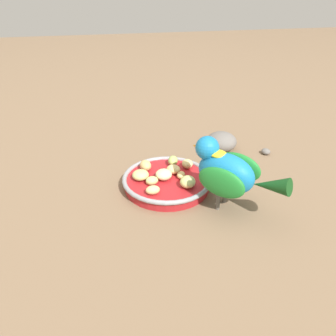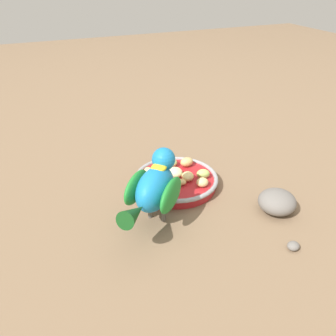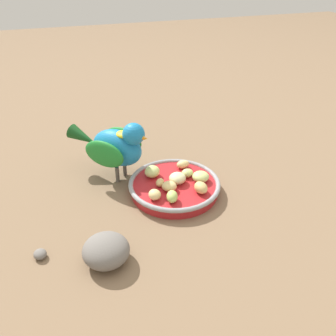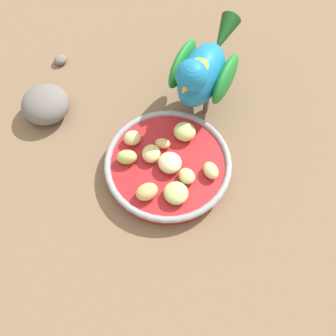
{
  "view_description": "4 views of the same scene",
  "coord_description": "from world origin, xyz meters",
  "px_view_note": "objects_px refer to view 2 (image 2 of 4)",
  "views": [
    {
      "loc": [
        0.11,
        0.7,
        0.47
      ],
      "look_at": [
        -0.01,
        0.01,
        0.06
      ],
      "focal_mm": 39.86,
      "sensor_mm": 36.0,
      "label": 1
    },
    {
      "loc": [
        -0.68,
        0.29,
        0.49
      ],
      "look_at": [
        -0.02,
        0.01,
        0.06
      ],
      "focal_mm": 38.05,
      "sensor_mm": 36.0,
      "label": 2
    },
    {
      "loc": [
        -0.22,
        -0.65,
        0.48
      ],
      "look_at": [
        -0.02,
        -0.0,
        0.06
      ],
      "focal_mm": 38.84,
      "sensor_mm": 36.0,
      "label": 3
    },
    {
      "loc": [
        0.28,
        -0.12,
        0.57
      ],
      "look_at": [
        0.01,
        -0.02,
        0.04
      ],
      "focal_mm": 41.96,
      "sensor_mm": 36.0,
      "label": 4
    }
  ],
  "objects_px": {
    "apple_piece_0": "(176,173)",
    "rock_large": "(277,202)",
    "apple_piece_2": "(203,174)",
    "apple_piece_6": "(202,182)",
    "apple_piece_8": "(188,176)",
    "apple_piece_5": "(181,182)",
    "apple_piece_4": "(166,185)",
    "apple_piece_9": "(170,162)",
    "apple_piece_3": "(187,162)",
    "apple_piece_1": "(165,169)",
    "parrot": "(154,188)",
    "pebble_0": "(293,246)",
    "feeding_bowl": "(176,181)",
    "apple_piece_7": "(149,171)"
  },
  "relations": [
    {
      "from": "apple_piece_0",
      "to": "rock_large",
      "type": "height_order",
      "value": "rock_large"
    },
    {
      "from": "apple_piece_0",
      "to": "apple_piece_2",
      "type": "height_order",
      "value": "same"
    },
    {
      "from": "apple_piece_6",
      "to": "apple_piece_8",
      "type": "relative_size",
      "value": 0.88
    },
    {
      "from": "apple_piece_5",
      "to": "apple_piece_8",
      "type": "height_order",
      "value": "apple_piece_8"
    },
    {
      "from": "apple_piece_2",
      "to": "apple_piece_6",
      "type": "xyz_separation_m",
      "value": [
        -0.03,
        0.02,
        -0.0
      ]
    },
    {
      "from": "apple_piece_4",
      "to": "apple_piece_8",
      "type": "xyz_separation_m",
      "value": [
        0.02,
        -0.06,
        -0.0
      ]
    },
    {
      "from": "apple_piece_0",
      "to": "apple_piece_8",
      "type": "height_order",
      "value": "apple_piece_0"
    },
    {
      "from": "apple_piece_4",
      "to": "apple_piece_9",
      "type": "bearing_deg",
      "value": -27.03
    },
    {
      "from": "apple_piece_3",
      "to": "apple_piece_9",
      "type": "relative_size",
      "value": 0.91
    },
    {
      "from": "apple_piece_1",
      "to": "parrot",
      "type": "bearing_deg",
      "value": 150.09
    },
    {
      "from": "apple_piece_3",
      "to": "parrot",
      "type": "height_order",
      "value": "parrot"
    },
    {
      "from": "parrot",
      "to": "pebble_0",
      "type": "height_order",
      "value": "parrot"
    },
    {
      "from": "apple_piece_1",
      "to": "pebble_0",
      "type": "distance_m",
      "value": 0.35
    },
    {
      "from": "feeding_bowl",
      "to": "pebble_0",
      "type": "distance_m",
      "value": 0.31
    },
    {
      "from": "feeding_bowl",
      "to": "apple_piece_1",
      "type": "xyz_separation_m",
      "value": [
        0.04,
        0.01,
        0.02
      ]
    },
    {
      "from": "apple_piece_4",
      "to": "pebble_0",
      "type": "bearing_deg",
      "value": -147.43
    },
    {
      "from": "apple_piece_3",
      "to": "apple_piece_7",
      "type": "xyz_separation_m",
      "value": [
        -0.0,
        0.11,
        -0.0
      ]
    },
    {
      "from": "apple_piece_2",
      "to": "apple_piece_9",
      "type": "relative_size",
      "value": 0.84
    },
    {
      "from": "apple_piece_6",
      "to": "apple_piece_8",
      "type": "height_order",
      "value": "same"
    },
    {
      "from": "apple_piece_3",
      "to": "apple_piece_6",
      "type": "bearing_deg",
      "value": 176.06
    },
    {
      "from": "apple_piece_6",
      "to": "apple_piece_7",
      "type": "height_order",
      "value": "apple_piece_6"
    },
    {
      "from": "apple_piece_3",
      "to": "rock_large",
      "type": "bearing_deg",
      "value": -152.73
    },
    {
      "from": "apple_piece_1",
      "to": "apple_piece_4",
      "type": "height_order",
      "value": "apple_piece_4"
    },
    {
      "from": "apple_piece_5",
      "to": "apple_piece_8",
      "type": "relative_size",
      "value": 0.78
    },
    {
      "from": "apple_piece_2",
      "to": "apple_piece_1",
      "type": "bearing_deg",
      "value": 50.16
    },
    {
      "from": "apple_piece_5",
      "to": "rock_large",
      "type": "xyz_separation_m",
      "value": [
        -0.15,
        -0.17,
        -0.01
      ]
    },
    {
      "from": "rock_large",
      "to": "parrot",
      "type": "bearing_deg",
      "value": 75.04
    },
    {
      "from": "apple_piece_4",
      "to": "apple_piece_9",
      "type": "xyz_separation_m",
      "value": [
        0.1,
        -0.05,
        -0.0
      ]
    },
    {
      "from": "apple_piece_0",
      "to": "rock_large",
      "type": "relative_size",
      "value": 0.46
    },
    {
      "from": "apple_piece_1",
      "to": "apple_piece_6",
      "type": "xyz_separation_m",
      "value": [
        -0.09,
        -0.06,
        0.0
      ]
    },
    {
      "from": "parrot",
      "to": "pebble_0",
      "type": "relative_size",
      "value": 7.0
    },
    {
      "from": "apple_piece_0",
      "to": "apple_piece_5",
      "type": "distance_m",
      "value": 0.04
    },
    {
      "from": "apple_piece_0",
      "to": "apple_piece_7",
      "type": "distance_m",
      "value": 0.07
    },
    {
      "from": "apple_piece_4",
      "to": "apple_piece_6",
      "type": "xyz_separation_m",
      "value": [
        -0.02,
        -0.08,
        -0.0
      ]
    },
    {
      "from": "feeding_bowl",
      "to": "apple_piece_4",
      "type": "bearing_deg",
      "value": 132.73
    },
    {
      "from": "parrot",
      "to": "rock_large",
      "type": "bearing_deg",
      "value": -60.49
    },
    {
      "from": "apple_piece_2",
      "to": "pebble_0",
      "type": "height_order",
      "value": "apple_piece_2"
    },
    {
      "from": "apple_piece_0",
      "to": "pebble_0",
      "type": "relative_size",
      "value": 1.5
    },
    {
      "from": "apple_piece_1",
      "to": "apple_piece_7",
      "type": "relative_size",
      "value": 0.92
    },
    {
      "from": "apple_piece_6",
      "to": "apple_piece_0",
      "type": "bearing_deg",
      "value": 35.44
    },
    {
      "from": "apple_piece_9",
      "to": "apple_piece_8",
      "type": "bearing_deg",
      "value": -169.99
    },
    {
      "from": "parrot",
      "to": "apple_piece_2",
      "type": "bearing_deg",
      "value": -17.45
    },
    {
      "from": "apple_piece_6",
      "to": "feeding_bowl",
      "type": "bearing_deg",
      "value": 36.19
    },
    {
      "from": "apple_piece_1",
      "to": "apple_piece_3",
      "type": "height_order",
      "value": "apple_piece_3"
    },
    {
      "from": "feeding_bowl",
      "to": "apple_piece_4",
      "type": "xyz_separation_m",
      "value": [
        -0.04,
        0.04,
        0.02
      ]
    },
    {
      "from": "apple_piece_0",
      "to": "parrot",
      "type": "distance_m",
      "value": 0.16
    },
    {
      "from": "apple_piece_6",
      "to": "parrot",
      "type": "bearing_deg",
      "value": 110.55
    },
    {
      "from": "apple_piece_0",
      "to": "apple_piece_3",
      "type": "distance_m",
      "value": 0.06
    },
    {
      "from": "feeding_bowl",
      "to": "apple_piece_7",
      "type": "distance_m",
      "value": 0.07
    },
    {
      "from": "feeding_bowl",
      "to": "apple_piece_8",
      "type": "distance_m",
      "value": 0.03
    }
  ]
}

